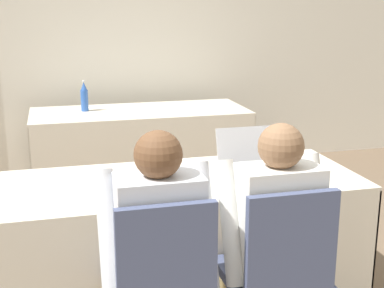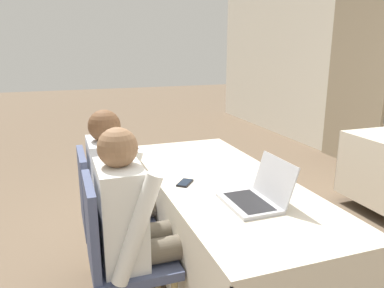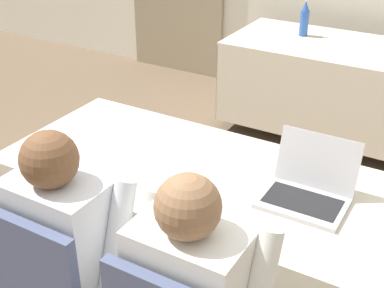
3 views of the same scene
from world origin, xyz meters
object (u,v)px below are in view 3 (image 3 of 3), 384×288
at_px(cell_phone, 185,202).
at_px(person_checkered_shirt, 78,244).
at_px(water_bottle, 304,19).
at_px(laptop, 307,190).

height_order(cell_phone, person_checkered_shirt, person_checkered_shirt).
height_order(water_bottle, person_checkered_shirt, person_checkered_shirt).
xyz_separation_m(water_bottle, person_checkered_shirt, (0.12, -2.76, -0.19)).
bearing_deg(person_checkered_shirt, laptop, -137.12).
xyz_separation_m(laptop, water_bottle, (-0.79, 2.14, 0.08)).
bearing_deg(person_checkered_shirt, water_bottle, -87.51).
bearing_deg(laptop, person_checkered_shirt, -137.57).
relative_size(laptop, person_checkered_shirt, 0.29).
relative_size(water_bottle, person_checkered_shirt, 0.23).
relative_size(laptop, cell_phone, 2.35).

